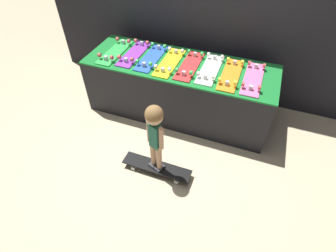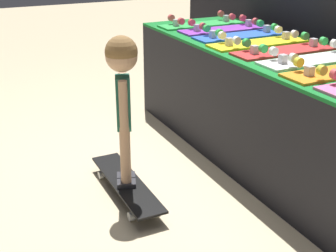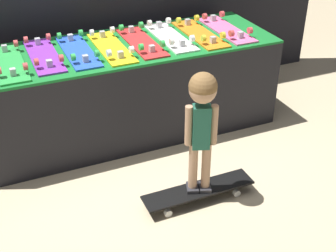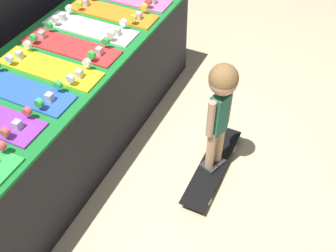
{
  "view_description": "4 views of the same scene",
  "coord_description": "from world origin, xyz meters",
  "views": [
    {
      "loc": [
        0.88,
        -2.18,
        2.49
      ],
      "look_at": [
        0.12,
        -0.16,
        0.4
      ],
      "focal_mm": 28.0,
      "sensor_mm": 36.0,
      "label": 1
    },
    {
      "loc": [
        2.44,
        -1.38,
        1.48
      ],
      "look_at": [
        0.14,
        -0.27,
        0.41
      ],
      "focal_mm": 50.0,
      "sensor_mm": 36.0,
      "label": 2
    },
    {
      "loc": [
        -1.08,
        -2.78,
        2.14
      ],
      "look_at": [
        0.07,
        -0.11,
        0.38
      ],
      "focal_mm": 50.0,
      "sensor_mm": 36.0,
      "label": 3
    },
    {
      "loc": [
        -1.64,
        -1.01,
        2.3
      ],
      "look_at": [
        0.08,
        -0.19,
        0.37
      ],
      "focal_mm": 42.0,
      "sensor_mm": 36.0,
      "label": 4
    }
  ],
  "objects": [
    {
      "name": "skateboard_yellow_on_rack",
      "position": [
        -0.13,
        0.55,
        0.78
      ],
      "size": [
        0.2,
        0.71,
        0.09
      ],
      "color": "yellow",
      "rests_on": "display_rack"
    },
    {
      "name": "display_rack",
      "position": [
        0.0,
        0.58,
        0.38
      ],
      "size": [
        2.42,
        0.84,
        0.77
      ],
      "color": "black",
      "rests_on": "ground_plane"
    },
    {
      "name": "skateboard_white_on_rack",
      "position": [
        0.39,
        0.58,
        0.78
      ],
      "size": [
        0.2,
        0.71,
        0.09
      ],
      "color": "white",
      "rests_on": "display_rack"
    },
    {
      "name": "skateboard_orange_on_rack",
      "position": [
        0.64,
        0.55,
        0.78
      ],
      "size": [
        0.2,
        0.71,
        0.09
      ],
      "color": "orange",
      "rests_on": "display_rack"
    },
    {
      "name": "skateboard_red_on_rack",
      "position": [
        0.13,
        0.57,
        0.78
      ],
      "size": [
        0.2,
        0.71,
        0.09
      ],
      "color": "red",
      "rests_on": "display_rack"
    },
    {
      "name": "child",
      "position": [
        0.12,
        -0.53,
        0.71
      ],
      "size": [
        0.2,
        0.18,
        0.88
      ],
      "rotation": [
        0.0,
        0.0,
        -0.34
      ],
      "color": "#2D2D33",
      "rests_on": "skateboard_on_floor"
    },
    {
      "name": "skateboard_blue_on_rack",
      "position": [
        -0.39,
        0.58,
        0.78
      ],
      "size": [
        0.2,
        0.71,
        0.09
      ],
      "color": "blue",
      "rests_on": "display_rack"
    },
    {
      "name": "ground_plane",
      "position": [
        0.0,
        0.0,
        0.0
      ],
      "size": [
        16.0,
        16.0,
        0.0
      ],
      "primitive_type": "plane",
      "color": "beige"
    },
    {
      "name": "skateboard_on_floor",
      "position": [
        0.12,
        -0.53,
        0.07
      ],
      "size": [
        0.8,
        0.18,
        0.09
      ],
      "color": "black",
      "rests_on": "ground_plane"
    }
  ]
}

